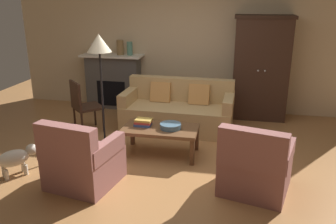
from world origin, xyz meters
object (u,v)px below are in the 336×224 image
object	(u,v)px
armchair_near_left	(82,162)
side_chair_wooden	(83,103)
mantel_vase_cream	(94,49)
couch	(178,111)
fireplace	(114,81)
mantel_vase_jade	(130,48)
armoire	(261,68)
book_stack	(143,122)
mantel_vase_bronze	(120,47)
armchair_near_right	(255,167)
fruit_bowl	(171,126)
dog	(16,158)
floor_lamp	(99,50)
coffee_table	(160,131)

from	to	relation	value
armchair_near_left	side_chair_wooden	xyz separation A→B (m)	(-0.75, 1.70, 0.20)
mantel_vase_cream	couch	bearing A→B (deg)	-26.83
fireplace	mantel_vase_jade	xyz separation A→B (m)	(0.38, -0.02, 0.68)
armoire	book_stack	bearing A→B (deg)	-131.41
mantel_vase_cream	mantel_vase_bronze	world-z (taller)	mantel_vase_bronze
mantel_vase_cream	armchair_near_left	size ratio (longest dim) A/B	0.24
mantel_vase_cream	armchair_near_right	size ratio (longest dim) A/B	0.23
fruit_bowl	book_stack	world-z (taller)	book_stack
mantel_vase_bronze	armchair_near_left	xyz separation A→B (m)	(0.54, -3.14, -0.95)
couch	dog	distance (m)	2.76
couch	floor_lamp	xyz separation A→B (m)	(-1.01, -0.94, 1.18)
fruit_bowl	side_chair_wooden	bearing A→B (deg)	159.10
armchair_near_left	couch	bearing A→B (deg)	69.34
coffee_table	side_chair_wooden	bearing A→B (deg)	157.17
armchair_near_left	mantel_vase_cream	bearing A→B (deg)	109.22
dog	book_stack	bearing A→B (deg)	35.82
coffee_table	mantel_vase_cream	size ratio (longest dim) A/B	5.03
armchair_near_left	side_chair_wooden	distance (m)	1.86
coffee_table	fruit_bowl	size ratio (longest dim) A/B	3.56
fireplace	armoire	bearing A→B (deg)	-1.51
book_stack	armchair_near_right	distance (m)	1.81
couch	mantel_vase_cream	bearing A→B (deg)	153.17
armchair_near_left	armchair_near_right	distance (m)	2.10
couch	armchair_near_left	distance (m)	2.32
armchair_near_right	side_chair_wooden	bearing A→B (deg)	153.26
mantel_vase_cream	side_chair_wooden	bearing A→B (deg)	-76.45
mantel_vase_jade	armoire	bearing A→B (deg)	-1.34
book_stack	mantel_vase_bronze	size ratio (longest dim) A/B	0.88
armchair_near_left	floor_lamp	distance (m)	1.72
armchair_near_left	floor_lamp	world-z (taller)	floor_lamp
fruit_bowl	mantel_vase_cream	xyz separation A→B (m)	(-2.00, 2.08, 0.77)
fruit_bowl	armchair_near_left	bearing A→B (deg)	-130.31
fireplace	armchair_near_left	world-z (taller)	fireplace
coffee_table	side_chair_wooden	xyz separation A→B (m)	(-1.50, 0.63, 0.15)
dog	mantel_vase_bronze	bearing A→B (deg)	82.24
armoire	armchair_near_left	bearing A→B (deg)	-125.92
book_stack	armoire	bearing A→B (deg)	48.59
armchair_near_left	dog	xyz separation A→B (m)	(-0.96, 0.06, -0.07)
fruit_bowl	armchair_near_right	xyz separation A→B (m)	(1.18, -0.80, -0.14)
mantel_vase_cream	armchair_near_right	distance (m)	4.38
armoire	fireplace	bearing A→B (deg)	178.49
side_chair_wooden	fireplace	bearing A→B (deg)	88.78
armoire	floor_lamp	size ratio (longest dim) A/B	1.11
fireplace	mantel_vase_jade	size ratio (longest dim) A/B	4.73
armchair_near_left	fireplace	bearing A→B (deg)	102.76
mantel_vase_bronze	dog	bearing A→B (deg)	-97.76
armchair_near_right	armchair_near_left	bearing A→B (deg)	-172.63
couch	fruit_bowl	xyz separation A→B (m)	(0.08, -1.11, 0.14)
fruit_bowl	armchair_near_right	distance (m)	1.43
armchair_near_right	side_chair_wooden	xyz separation A→B (m)	(-2.83, 1.43, 0.20)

